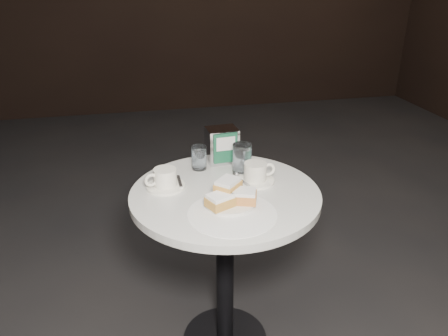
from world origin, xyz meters
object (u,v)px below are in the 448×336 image
at_px(coffee_cup_left, 165,180).
at_px(water_glass_left, 199,158).
at_px(napkin_dispenser, 222,145).
at_px(beignet_plate, 230,197).
at_px(water_glass_right, 242,159).
at_px(cafe_table, 225,237).
at_px(coffee_cup_right, 256,174).

height_order(coffee_cup_left, water_glass_left, water_glass_left).
bearing_deg(napkin_dispenser, beignet_plate, -102.08).
distance_m(water_glass_left, water_glass_right, 0.18).
distance_m(cafe_table, coffee_cup_right, 0.27).
distance_m(coffee_cup_left, water_glass_right, 0.32).
bearing_deg(water_glass_left, coffee_cup_left, -136.95).
bearing_deg(water_glass_left, beignet_plate, -79.97).
relative_size(cafe_table, water_glass_left, 7.64).
relative_size(water_glass_right, napkin_dispenser, 0.84).
xyz_separation_m(beignet_plate, coffee_cup_right, (0.13, 0.16, 0.00)).
distance_m(cafe_table, water_glass_left, 0.33).
xyz_separation_m(cafe_table, coffee_cup_right, (0.13, 0.05, 0.23)).
xyz_separation_m(coffee_cup_right, water_glass_right, (-0.03, 0.09, 0.03)).
xyz_separation_m(beignet_plate, water_glass_left, (-0.06, 0.32, 0.02)).
height_order(beignet_plate, water_glass_right, water_glass_right).
bearing_deg(water_glass_right, beignet_plate, -112.92).
distance_m(cafe_table, beignet_plate, 0.25).
height_order(cafe_table, beignet_plate, beignet_plate).
bearing_deg(beignet_plate, water_glass_right, 67.08).
distance_m(coffee_cup_left, napkin_dispenser, 0.33).
relative_size(coffee_cup_right, water_glass_right, 1.34).
xyz_separation_m(coffee_cup_right, water_glass_left, (-0.19, 0.16, 0.01)).
bearing_deg(beignet_plate, coffee_cup_right, 49.42).
bearing_deg(beignet_plate, napkin_dispenser, 82.45).
bearing_deg(napkin_dispenser, cafe_table, -104.02).
height_order(coffee_cup_right, water_glass_left, water_glass_left).
bearing_deg(water_glass_right, coffee_cup_right, -69.91).
bearing_deg(coffee_cup_right, coffee_cup_left, 170.75).
xyz_separation_m(cafe_table, water_glass_right, (0.10, 0.14, 0.26)).
relative_size(beignet_plate, water_glass_right, 1.60).
distance_m(beignet_plate, napkin_dispenser, 0.38).
bearing_deg(beignet_plate, coffee_cup_left, 139.04).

